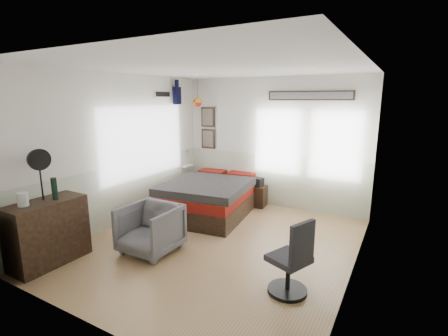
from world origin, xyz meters
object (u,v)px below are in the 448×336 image
Objects in this scene: dresser at (48,232)px; nightstand at (255,196)px; armchair at (150,229)px; task_chair at (292,264)px; bed at (211,197)px.

nightstand is (1.50, 3.69, -0.23)m from dresser.
armchair reaches higher than nightstand.
dresser is 1.07× the size of task_chair.
dresser is (-0.89, -2.86, 0.12)m from bed.
task_chair is at bearing 16.21° from dresser.
nightstand is at bearing 79.47° from armchair.
dresser reaches higher than armchair.
task_chair reaches higher than dresser.
dresser is 3.32m from task_chair.
task_chair is at bearing -0.93° from armchair.
task_chair is at bearing -63.76° from nightstand.
dresser is at bearing -114.62° from bed.
bed is 2.87× the size of armchair.
task_chair is (2.18, -0.02, 0.02)m from armchair.
bed is at bearing 93.27° from armchair.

